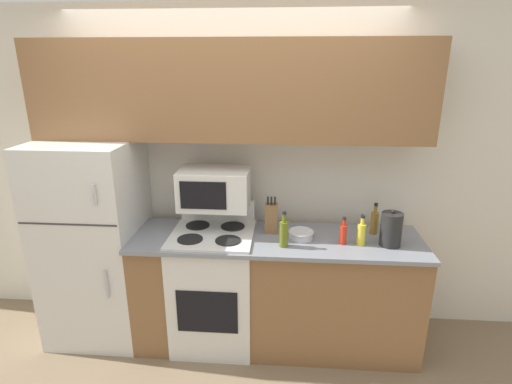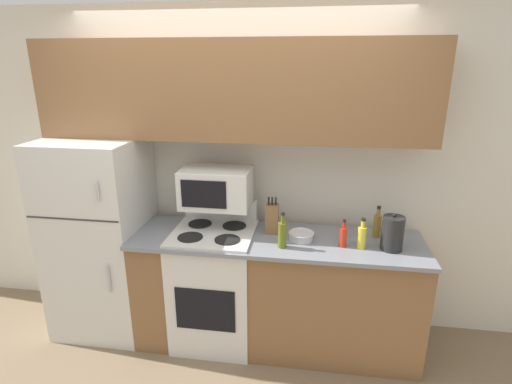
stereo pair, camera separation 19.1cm
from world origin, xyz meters
The scene contains 14 objects.
ground_plane centered at (0.00, 0.00, 0.00)m, with size 12.00×12.00×0.00m, color #7F6B51.
wall_back centered at (0.00, 0.70, 1.27)m, with size 8.00×0.05×2.55m.
lower_cabinets centered at (0.36, 0.29, 0.46)m, with size 2.12×0.62×0.91m.
refrigerator centered at (-1.06, 0.33, 0.79)m, with size 0.72×0.69×1.59m.
upper_cabinets centered at (0.00, 0.49, 1.94)m, with size 2.84×0.36×0.70m.
stove centered at (-0.12, 0.28, 0.48)m, with size 0.61×0.60×1.09m.
microwave centered at (-0.11, 0.39, 1.24)m, with size 0.51×0.34×0.29m.
knife_block centered at (0.32, 0.36, 1.03)m, with size 0.09×0.08×0.29m.
bowl centered at (0.54, 0.27, 0.94)m, with size 0.18×0.18×0.06m.
bottle_olive_oil centered at (0.41, 0.13, 1.01)m, with size 0.06×0.06×0.26m.
bottle_cooking_spray centered at (0.95, 0.20, 1.00)m, with size 0.06×0.06×0.22m.
bottle_vinegar centered at (1.08, 0.40, 1.00)m, with size 0.06×0.06×0.24m.
bottle_hot_sauce centered at (0.83, 0.20, 0.99)m, with size 0.05×0.05×0.20m.
kettle centered at (1.15, 0.21, 1.03)m, with size 0.15×0.15×0.26m.
Camera 2 is at (0.60, -2.38, 2.14)m, focal length 28.00 mm.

